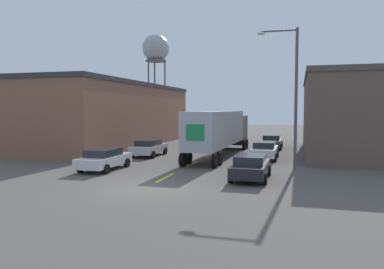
{
  "coord_description": "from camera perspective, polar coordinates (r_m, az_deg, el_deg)",
  "views": [
    {
      "loc": [
        7.41,
        -17.27,
        3.98
      ],
      "look_at": [
        0.57,
        6.66,
        2.3
      ],
      "focal_mm": 35.0,
      "sensor_mm": 36.0,
      "label": 1
    }
  ],
  "objects": [
    {
      "name": "warehouse_right",
      "position": [
        36.26,
        25.54,
        2.67
      ],
      "size": [
        11.18,
        18.41,
        6.92
      ],
      "color": "brown",
      "rests_on": "ground_plane"
    },
    {
      "name": "parked_car_right_far",
      "position": [
        38.69,
        12.07,
        -1.03
      ],
      "size": [
        2.05,
        4.6,
        1.4
      ],
      "color": "#2D5B38",
      "rests_on": "ground_plane"
    },
    {
      "name": "road_centerline",
      "position": [
        27.17,
        -0.05,
        -4.55
      ],
      "size": [
        0.2,
        14.09,
        0.01
      ],
      "color": "yellow",
      "rests_on": "ground_plane"
    },
    {
      "name": "semi_truck",
      "position": [
        31.91,
        4.39,
        0.83
      ],
      "size": [
        2.94,
        15.29,
        3.82
      ],
      "rotation": [
        0.0,
        0.0,
        -0.02
      ],
      "color": "black",
      "rests_on": "ground_plane"
    },
    {
      "name": "water_tower",
      "position": [
        70.49,
        -5.53,
        12.74
      ],
      "size": [
        4.96,
        4.96,
        17.64
      ],
      "color": "#47474C",
      "rests_on": "ground_plane"
    },
    {
      "name": "parked_car_right_mid",
      "position": [
        30.55,
        11.02,
        -2.3
      ],
      "size": [
        2.05,
        4.6,
        1.4
      ],
      "color": "silver",
      "rests_on": "ground_plane"
    },
    {
      "name": "parked_car_left_far",
      "position": [
        32.1,
        -6.56,
        -1.96
      ],
      "size": [
        2.05,
        4.6,
        1.4
      ],
      "color": "#B2B2B7",
      "rests_on": "ground_plane"
    },
    {
      "name": "warehouse_left",
      "position": [
        43.44,
        -14.42,
        2.98
      ],
      "size": [
        13.37,
        26.21,
        6.8
      ],
      "color": "brown",
      "rests_on": "ground_plane"
    },
    {
      "name": "street_lamp",
      "position": [
        25.57,
        14.95,
        6.73
      ],
      "size": [
        2.7,
        0.32,
        9.27
      ],
      "color": "#4C4C51",
      "rests_on": "ground_plane"
    },
    {
      "name": "ground_plane",
      "position": [
        19.21,
        -7.19,
        -8.12
      ],
      "size": [
        160.0,
        160.0,
        0.0
      ],
      "primitive_type": "plane",
      "color": "#56514C"
    },
    {
      "name": "parked_car_right_near",
      "position": [
        21.58,
        8.93,
        -4.82
      ],
      "size": [
        2.05,
        4.6,
        1.4
      ],
      "color": "black",
      "rests_on": "ground_plane"
    },
    {
      "name": "parked_car_left_near",
      "position": [
        25.26,
        -13.22,
        -3.61
      ],
      "size": [
        2.05,
        4.6,
        1.4
      ],
      "color": "silver",
      "rests_on": "ground_plane"
    }
  ]
}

